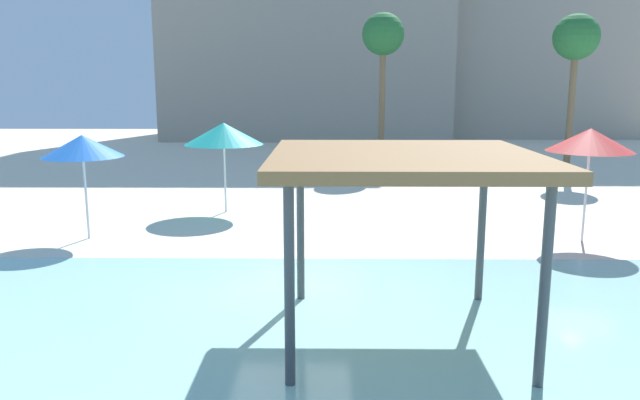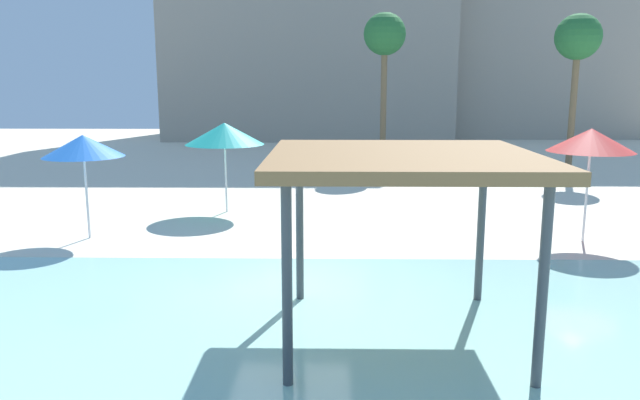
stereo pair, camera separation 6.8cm
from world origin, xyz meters
name	(u,v)px [view 1 (the left image)]	position (x,y,z in m)	size (l,w,h in m)	color
ground_plane	(291,281)	(0.00, 0.00, 0.00)	(80.00, 80.00, 0.00)	beige
shade_pavilion	(404,165)	(1.89, -2.72, 2.75)	(3.98, 3.98, 2.95)	#42474C
beach_umbrella_teal_0	(224,134)	(-2.42, 6.72, 2.43)	(2.41, 2.41, 2.76)	silver
beach_umbrella_red_3	(590,140)	(7.22, 3.29, 2.57)	(2.09, 2.09, 2.86)	silver
beach_umbrella_blue_4	(82,146)	(-5.43, 3.42, 2.39)	(2.02, 2.02, 2.67)	silver
palm_tree_0	(576,41)	(11.08, 14.53, 5.62)	(1.90, 1.90, 6.75)	brown
palm_tree_1	(383,38)	(3.23, 16.57, 5.88)	(1.90, 1.90, 7.02)	brown
hotel_block_0	(307,4)	(-0.75, 34.48, 9.50)	(19.53, 11.78, 19.00)	#9E9384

